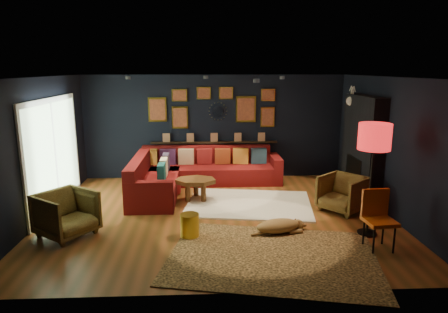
{
  "coord_description": "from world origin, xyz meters",
  "views": [
    {
      "loc": [
        -0.23,
        -7.24,
        2.76
      ],
      "look_at": [
        0.14,
        0.3,
        1.08
      ],
      "focal_mm": 32.0,
      "sensor_mm": 36.0,
      "label": 1
    }
  ],
  "objects_px": {
    "sectional": "(189,174)",
    "armchair_left": "(66,212)",
    "armchair_right": "(343,192)",
    "coffee_table": "(196,183)",
    "dog": "(278,223)",
    "pouf": "(170,186)",
    "gold_stool": "(190,226)",
    "orange_chair": "(378,214)",
    "floor_lamp": "(374,141)"
  },
  "relations": [
    {
      "from": "sectional",
      "to": "armchair_left",
      "type": "distance_m",
      "value": 3.29
    },
    {
      "from": "sectional",
      "to": "armchair_right",
      "type": "height_order",
      "value": "sectional"
    },
    {
      "from": "coffee_table",
      "to": "dog",
      "type": "xyz_separation_m",
      "value": [
        1.44,
        -1.82,
        -0.2
      ]
    },
    {
      "from": "sectional",
      "to": "armchair_left",
      "type": "bearing_deg",
      "value": -126.08
    },
    {
      "from": "pouf",
      "to": "gold_stool",
      "type": "distance_m",
      "value": 2.4
    },
    {
      "from": "orange_chair",
      "to": "floor_lamp",
      "type": "relative_size",
      "value": 0.49
    },
    {
      "from": "coffee_table",
      "to": "orange_chair",
      "type": "relative_size",
      "value": 0.98
    },
    {
      "from": "armchair_left",
      "to": "armchair_right",
      "type": "xyz_separation_m",
      "value": [
        5.0,
        0.95,
        -0.03
      ]
    },
    {
      "from": "gold_stool",
      "to": "armchair_left",
      "type": "bearing_deg",
      "value": 175.75
    },
    {
      "from": "armchair_right",
      "to": "gold_stool",
      "type": "bearing_deg",
      "value": -109.97
    },
    {
      "from": "armchair_left",
      "to": "gold_stool",
      "type": "distance_m",
      "value": 2.07
    },
    {
      "from": "dog",
      "to": "armchair_left",
      "type": "bearing_deg",
      "value": 166.45
    },
    {
      "from": "armchair_left",
      "to": "orange_chair",
      "type": "relative_size",
      "value": 0.91
    },
    {
      "from": "pouf",
      "to": "orange_chair",
      "type": "xyz_separation_m",
      "value": [
        3.46,
        -2.87,
        0.35
      ]
    },
    {
      "from": "coffee_table",
      "to": "dog",
      "type": "distance_m",
      "value": 2.33
    },
    {
      "from": "gold_stool",
      "to": "floor_lamp",
      "type": "height_order",
      "value": "floor_lamp"
    },
    {
      "from": "gold_stool",
      "to": "orange_chair",
      "type": "distance_m",
      "value": 3.0
    },
    {
      "from": "sectional",
      "to": "gold_stool",
      "type": "bearing_deg",
      "value": -87.67
    },
    {
      "from": "armchair_left",
      "to": "gold_stool",
      "type": "relative_size",
      "value": 2.11
    },
    {
      "from": "coffee_table",
      "to": "armchair_right",
      "type": "bearing_deg",
      "value": -15.04
    },
    {
      "from": "armchair_right",
      "to": "dog",
      "type": "distance_m",
      "value": 1.8
    },
    {
      "from": "pouf",
      "to": "dog",
      "type": "relative_size",
      "value": 0.46
    },
    {
      "from": "armchair_left",
      "to": "coffee_table",
      "type": "bearing_deg",
      "value": -14.33
    },
    {
      "from": "armchair_left",
      "to": "pouf",
      "type": "bearing_deg",
      "value": 1.51
    },
    {
      "from": "gold_stool",
      "to": "sectional",
      "type": "bearing_deg",
      "value": 92.33
    },
    {
      "from": "sectional",
      "to": "orange_chair",
      "type": "relative_size",
      "value": 3.7
    },
    {
      "from": "coffee_table",
      "to": "gold_stool",
      "type": "relative_size",
      "value": 2.28
    },
    {
      "from": "armchair_right",
      "to": "floor_lamp",
      "type": "relative_size",
      "value": 0.41
    },
    {
      "from": "coffee_table",
      "to": "orange_chair",
      "type": "distance_m",
      "value": 3.75
    },
    {
      "from": "gold_stool",
      "to": "dog",
      "type": "relative_size",
      "value": 0.38
    },
    {
      "from": "orange_chair",
      "to": "coffee_table",
      "type": "bearing_deg",
      "value": 135.14
    },
    {
      "from": "floor_lamp",
      "to": "dog",
      "type": "distance_m",
      "value": 2.07
    },
    {
      "from": "coffee_table",
      "to": "armchair_left",
      "type": "bearing_deg",
      "value": -140.74
    },
    {
      "from": "armchair_right",
      "to": "sectional",
      "type": "bearing_deg",
      "value": -159.57
    },
    {
      "from": "floor_lamp",
      "to": "pouf",
      "type": "bearing_deg",
      "value": 145.97
    },
    {
      "from": "coffee_table",
      "to": "pouf",
      "type": "xyz_separation_m",
      "value": [
        -0.59,
        0.46,
        -0.19
      ]
    },
    {
      "from": "floor_lamp",
      "to": "orange_chair",
      "type": "bearing_deg",
      "value": -97.73
    },
    {
      "from": "pouf",
      "to": "dog",
      "type": "bearing_deg",
      "value": -48.39
    },
    {
      "from": "armchair_right",
      "to": "floor_lamp",
      "type": "bearing_deg",
      "value": -37.96
    },
    {
      "from": "armchair_left",
      "to": "armchair_right",
      "type": "relative_size",
      "value": 1.07
    },
    {
      "from": "gold_stool",
      "to": "floor_lamp",
      "type": "distance_m",
      "value": 3.32
    },
    {
      "from": "armchair_right",
      "to": "floor_lamp",
      "type": "xyz_separation_m",
      "value": [
        0.05,
        -1.14,
        1.22
      ]
    },
    {
      "from": "orange_chair",
      "to": "gold_stool",
      "type": "bearing_deg",
      "value": 164.9
    },
    {
      "from": "dog",
      "to": "gold_stool",
      "type": "bearing_deg",
      "value": 170.28
    },
    {
      "from": "armchair_right",
      "to": "orange_chair",
      "type": "distance_m",
      "value": 1.64
    },
    {
      "from": "sectional",
      "to": "orange_chair",
      "type": "distance_m",
      "value": 4.53
    },
    {
      "from": "orange_chair",
      "to": "dog",
      "type": "distance_m",
      "value": 1.59
    },
    {
      "from": "dog",
      "to": "pouf",
      "type": "bearing_deg",
      "value": 119.51
    },
    {
      "from": "sectional",
      "to": "gold_stool",
      "type": "xyz_separation_m",
      "value": [
        0.11,
        -2.81,
        -0.12
      ]
    },
    {
      "from": "sectional",
      "to": "pouf",
      "type": "height_order",
      "value": "sectional"
    }
  ]
}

